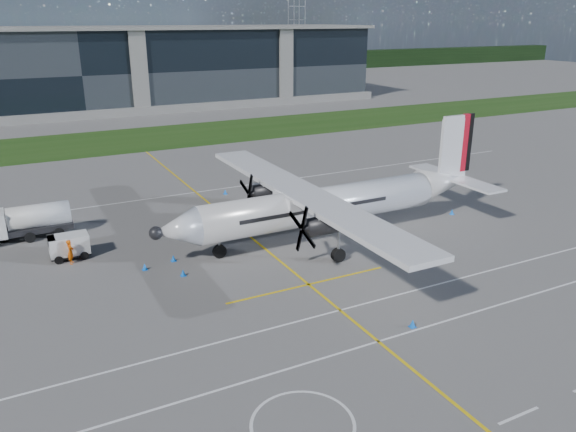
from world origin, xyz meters
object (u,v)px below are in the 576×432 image
fuel_tanker_truck (19,223)px  safety_cone_tail (452,212)px  safety_cone_stbdwing (225,192)px  safety_cone_fwd (145,267)px  pylon_east (296,24)px  safety_cone_portwing (413,323)px  ground_crew_person (70,250)px  safety_cone_nose_stbd (173,258)px  safety_cone_nose_port (183,273)px  turboprop_aircraft (332,183)px  baggage_tug (69,247)px

fuel_tanker_truck → safety_cone_tail: 37.45m
safety_cone_stbdwing → safety_cone_fwd: 18.77m
pylon_east → safety_cone_stbdwing: pylon_east is taller
safety_cone_tail → safety_cone_portwing: bearing=-138.6°
safety_cone_portwing → ground_crew_person: bearing=131.5°
safety_cone_nose_stbd → safety_cone_nose_port: same height
safety_cone_stbdwing → safety_cone_fwd: bearing=-129.0°
pylon_east → safety_cone_fwd: pylon_east is taller
turboprop_aircraft → safety_cone_portwing: turboprop_aircraft is taller
ground_crew_person → safety_cone_stbdwing: 19.69m
turboprop_aircraft → safety_cone_stbdwing: bearing=103.1°
baggage_tug → safety_cone_fwd: baggage_tug is taller
safety_cone_nose_stbd → safety_cone_stbdwing: bearing=55.8°
ground_crew_person → safety_cone_portwing: size_ratio=4.24×
ground_crew_person → safety_cone_tail: (32.61, -4.45, -0.81)m
safety_cone_fwd → safety_cone_nose_port: (2.15, -2.22, 0.00)m
turboprop_aircraft → safety_cone_nose_stbd: 13.76m
pylon_east → safety_cone_tail: bearing=-112.9°
turboprop_aircraft → safety_cone_tail: 13.50m
baggage_tug → safety_cone_nose_stbd: baggage_tug is taller
safety_cone_stbdwing → safety_cone_nose_port: (-9.65, -16.81, 0.00)m
pylon_east → fuel_tanker_truck: 170.34m
baggage_tug → safety_cone_stbdwing: (16.26, 9.85, -0.65)m
pylon_east → safety_cone_fwd: (-91.31, -148.57, -14.75)m
safety_cone_stbdwing → safety_cone_fwd: same height
fuel_tanker_truck → safety_cone_fwd: fuel_tanker_truck is taller
baggage_tug → safety_cone_stbdwing: size_ratio=6.03×
baggage_tug → safety_cone_nose_stbd: (6.72, -4.18, -0.65)m
safety_cone_tail → baggage_tug: bearing=170.2°
baggage_tug → ground_crew_person: (-0.05, -1.15, 0.16)m
ground_crew_person → safety_cone_nose_stbd: (6.78, -3.03, -0.81)m
pylon_east → turboprop_aircraft: pylon_east is taller
safety_cone_fwd → safety_cone_nose_port: bearing=-46.0°
baggage_tug → safety_cone_tail: (32.55, -5.60, -0.65)m
turboprop_aircraft → fuel_tanker_truck: turboprop_aircraft is taller
pylon_east → safety_cone_nose_port: size_ratio=60.00×
pylon_east → safety_cone_stbdwing: (-79.50, -133.98, -14.75)m
safety_cone_nose_stbd → ground_crew_person: bearing=155.9°
baggage_tug → safety_cone_nose_port: bearing=-46.5°
ground_crew_person → fuel_tanker_truck: bearing=40.8°
pylon_east → fuel_tanker_truck: size_ratio=4.07×
safety_cone_fwd → turboprop_aircraft: bearing=-1.6°
pylon_east → turboprop_aircraft: bearing=-117.0°
pylon_east → turboprop_aircraft: 167.58m
turboprop_aircraft → fuel_tanker_truck: (-22.87, 10.95, -3.17)m
safety_cone_stbdwing → safety_cone_nose_stbd: size_ratio=1.00×
pylon_east → ground_crew_person: pylon_east is taller
safety_cone_nose_stbd → safety_cone_nose_port: 2.79m
turboprop_aircraft → ground_crew_person: (-19.82, 4.01, -3.49)m
turboprop_aircraft → ground_crew_person: bearing=168.6°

